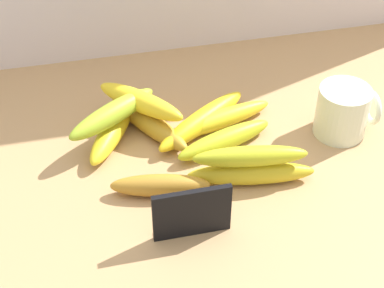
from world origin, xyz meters
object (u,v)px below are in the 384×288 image
Objects in this scene: banana_9 at (250,156)px; banana_7 at (140,101)px; banana_3 at (148,122)px; banana_5 at (202,120)px; banana_0 at (224,140)px; banana_2 at (113,131)px; banana_4 at (222,119)px; chalkboard_sign at (192,214)px; banana_8 at (113,114)px; banana_6 at (251,173)px; banana_1 at (160,185)px; coffee_mug at (344,111)px.

banana_7 is at bearing 129.98° from banana_9.
banana_5 is (8.95, -1.51, -0.02)cm from banana_3.
banana_0 is 18.52cm from banana_2.
banana_0 is at bearing -101.74° from banana_4.
banana_9 is (13.90, -16.58, -0.38)cm from banana_7.
chalkboard_sign is 0.57× the size of banana_3.
banana_3 is at bearing 170.39° from banana_5.
banana_2 and banana_5 have the same top height.
banana_0 is 18.58cm from banana_8.
banana_6 is at bearing -37.41° from banana_8.
banana_3 reaches higher than banana_1.
coffee_mug is 32.49cm from banana_3.
banana_4 is 14.20cm from banana_9.
banana_2 is 0.82× the size of banana_5.
banana_4 is at bearing -2.81° from banana_5.
banana_5 is at bearing -2.00° from banana_2.
chalkboard_sign is at bearing -115.08° from banana_4.
banana_6 is at bearing -77.62° from banana_0.
banana_3 is 7.00cm from banana_8.
banana_8 is (-19.04, 14.56, 3.80)cm from banana_6.
coffee_mug reaches higher than banana_4.
chalkboard_sign is 13.74cm from banana_9.
banana_4 is (-19.06, 5.75, -2.72)cm from coffee_mug.
banana_7 is (-9.87, 2.65, 3.67)cm from banana_5.
coffee_mug is (29.40, 16.34, 0.50)cm from chalkboard_sign.
chalkboard_sign is 0.56× the size of banana_6.
banana_5 is 1.18× the size of banana_8.
chalkboard_sign reaches higher than banana_1.
banana_9 is (1.64, -8.30, 3.38)cm from banana_0.
banana_4 is 3.53cm from banana_5.
banana_8 is (0.30, -0.14, 3.68)cm from banana_2.
banana_7 reaches higher than banana_3.
banana_2 is 0.87× the size of banana_6.
banana_6 is (13.98, -0.58, 0.04)cm from banana_1.
banana_1 is 15.36cm from banana_8.
banana_6 is 22.30cm from banana_7.
chalkboard_sign reaches higher than banana_6.
coffee_mug is at bearing 29.06° from chalkboard_sign.
banana_1 is 0.78× the size of banana_3.
banana_9 is at bearing -37.11° from banana_2.
banana_9 is at bearing -50.02° from banana_7.
banana_0 is 14.49cm from banana_1.
banana_8 is (-17.16, 6.01, 3.82)cm from banana_0.
banana_9 is at bearing -37.27° from banana_8.
banana_9 is at bearing -78.80° from banana_0.
banana_3 is 1.15× the size of banana_7.
chalkboard_sign reaches higher than banana_8.
coffee_mug is 20.10cm from banana_4.
banana_2 is 0.98× the size of banana_8.
banana_8 is at bearing 160.69° from banana_0.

